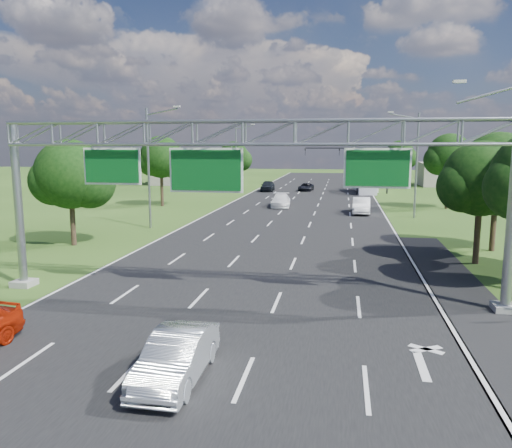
% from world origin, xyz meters
% --- Properties ---
extents(ground, '(220.00, 220.00, 0.00)m').
position_xyz_m(ground, '(0.00, 30.00, 0.00)').
color(ground, '#274715').
rests_on(ground, ground).
extents(road, '(18.00, 180.00, 0.02)m').
position_xyz_m(road, '(0.00, 30.00, 0.00)').
color(road, black).
rests_on(road, ground).
extents(road_flare, '(3.00, 30.00, 0.02)m').
position_xyz_m(road_flare, '(10.20, 14.00, 0.00)').
color(road_flare, black).
rests_on(road_flare, ground).
extents(sign_gantry, '(23.50, 1.00, 9.56)m').
position_xyz_m(sign_gantry, '(0.33, 12.00, 6.89)').
color(sign_gantry, gray).
rests_on(sign_gantry, ground).
extents(traffic_signal, '(12.21, 0.24, 7.00)m').
position_xyz_m(traffic_signal, '(7.48, 65.00, 5.17)').
color(traffic_signal, black).
rests_on(traffic_signal, ground).
extents(streetlight_l_near, '(2.97, 0.22, 10.16)m').
position_xyz_m(streetlight_l_near, '(-11.30, 30.00, 5.58)').
color(streetlight_l_near, gray).
rests_on(streetlight_l_near, ground).
extents(streetlight_l_far, '(2.97, 0.22, 10.16)m').
position_xyz_m(streetlight_l_far, '(-11.30, 65.00, 5.58)').
color(streetlight_l_far, gray).
rests_on(streetlight_l_far, ground).
extents(streetlight_r_mid, '(2.97, 0.22, 10.16)m').
position_xyz_m(streetlight_r_mid, '(11.30, 40.00, 5.58)').
color(streetlight_r_mid, gray).
rests_on(streetlight_r_mid, ground).
extents(tree_verge_la, '(5.76, 4.80, 7.40)m').
position_xyz_m(tree_verge_la, '(-13.92, 22.04, 4.76)').
color(tree_verge_la, '#2D2116').
rests_on(tree_verge_la, ground).
extents(tree_verge_lb, '(5.76, 4.80, 8.06)m').
position_xyz_m(tree_verge_lb, '(-15.92, 45.04, 5.41)').
color(tree_verge_lb, '#2D2116').
rests_on(tree_verge_lb, ground).
extents(tree_verge_lc, '(5.76, 4.80, 7.62)m').
position_xyz_m(tree_verge_lc, '(-12.92, 70.04, 4.98)').
color(tree_verge_lc, '#2D2116').
rests_on(tree_verge_lc, ground).
extents(tree_verge_rd, '(5.76, 4.80, 8.28)m').
position_xyz_m(tree_verge_rd, '(16.08, 48.04, 5.63)').
color(tree_verge_rd, '#2D2116').
rests_on(tree_verge_rd, ground).
extents(tree_verge_re, '(5.76, 4.80, 7.84)m').
position_xyz_m(tree_verge_re, '(14.08, 78.04, 5.20)').
color(tree_verge_re, '#2D2116').
rests_on(tree_verge_re, ground).
extents(building_left, '(14.00, 10.00, 5.00)m').
position_xyz_m(building_left, '(-22.00, 78.00, 2.50)').
color(building_left, '#9F9585').
rests_on(building_left, ground).
extents(building_right, '(12.00, 9.00, 4.00)m').
position_xyz_m(building_right, '(24.00, 82.00, 2.00)').
color(building_right, '#9F9585').
rests_on(building_right, ground).
extents(silver_sedan, '(1.57, 4.45, 1.46)m').
position_xyz_m(silver_sedan, '(-0.18, 3.64, 0.73)').
color(silver_sedan, silver).
rests_on(silver_sedan, ground).
extents(car_queue_a, '(2.44, 5.26, 1.49)m').
position_xyz_m(car_queue_a, '(-2.34, 46.53, 0.74)').
color(car_queue_a, white).
rests_on(car_queue_a, ground).
extents(car_queue_b, '(2.36, 4.45, 1.19)m').
position_xyz_m(car_queue_b, '(-1.00, 67.57, 0.60)').
color(car_queue_b, black).
rests_on(car_queue_b, ground).
extents(car_queue_c, '(2.13, 4.86, 1.63)m').
position_xyz_m(car_queue_c, '(-6.78, 66.04, 0.81)').
color(car_queue_c, black).
rests_on(car_queue_c, ground).
extents(car_queue_d, '(1.91, 5.06, 1.65)m').
position_xyz_m(car_queue_d, '(6.55, 42.41, 0.82)').
color(car_queue_d, white).
rests_on(car_queue_d, ground).
extents(box_truck, '(3.48, 9.48, 3.48)m').
position_xyz_m(box_truck, '(8.00, 66.50, 1.67)').
color(box_truck, white).
rests_on(box_truck, ground).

